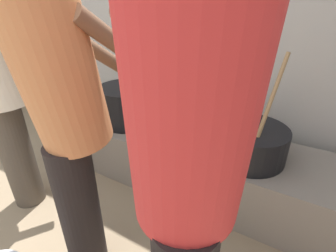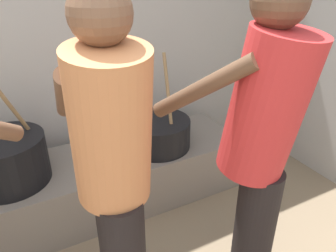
{
  "view_description": "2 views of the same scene",
  "coord_description": "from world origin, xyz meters",
  "px_view_note": "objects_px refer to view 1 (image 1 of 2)",
  "views": [
    {
      "loc": [
        1.37,
        0.2,
        1.34
      ],
      "look_at": [
        0.74,
        1.26,
        0.71
      ],
      "focal_mm": 26.98,
      "sensor_mm": 36.0,
      "label": 1
    },
    {
      "loc": [
        0.21,
        -0.21,
        1.63
      ],
      "look_at": [
        0.84,
        0.97,
        0.95
      ],
      "focal_mm": 34.41,
      "sensor_mm": 36.0,
      "label": 2
    }
  ],
  "objects_px": {
    "cooking_pot_main": "(128,104)",
    "cook_in_red_shirt": "(187,174)",
    "cooking_pot_secondary": "(249,142)",
    "cook_in_cream_shirt": "(0,82)",
    "cook_in_orange_shirt": "(67,113)"
  },
  "relations": [
    {
      "from": "cooking_pot_main",
      "to": "cook_in_orange_shirt",
      "type": "height_order",
      "value": "cook_in_orange_shirt"
    },
    {
      "from": "cooking_pot_secondary",
      "to": "cook_in_orange_shirt",
      "type": "distance_m",
      "value": 1.1
    },
    {
      "from": "cooking_pot_main",
      "to": "cooking_pot_secondary",
      "type": "distance_m",
      "value": 1.0
    },
    {
      "from": "cooking_pot_main",
      "to": "cook_in_orange_shirt",
      "type": "relative_size",
      "value": 0.47
    },
    {
      "from": "cooking_pot_secondary",
      "to": "cooking_pot_main",
      "type": "bearing_deg",
      "value": 177.69
    },
    {
      "from": "cook_in_orange_shirt",
      "to": "cook_in_red_shirt",
      "type": "bearing_deg",
      "value": -12.06
    },
    {
      "from": "cooking_pot_main",
      "to": "cooking_pot_secondary",
      "type": "height_order",
      "value": "cooking_pot_main"
    },
    {
      "from": "cook_in_red_shirt",
      "to": "cooking_pot_secondary",
      "type": "bearing_deg",
      "value": 91.72
    },
    {
      "from": "cooking_pot_main",
      "to": "cook_in_orange_shirt",
      "type": "distance_m",
      "value": 1.03
    },
    {
      "from": "cook_in_cream_shirt",
      "to": "cook_in_red_shirt",
      "type": "xyz_separation_m",
      "value": [
        1.35,
        -0.26,
        0.03
      ]
    },
    {
      "from": "cook_in_red_shirt",
      "to": "cook_in_orange_shirt",
      "type": "distance_m",
      "value": 0.64
    },
    {
      "from": "cook_in_orange_shirt",
      "to": "cooking_pot_main",
      "type": "bearing_deg",
      "value": 114.53
    },
    {
      "from": "cooking_pot_main",
      "to": "cook_in_cream_shirt",
      "type": "bearing_deg",
      "value": -113.54
    },
    {
      "from": "cook_in_cream_shirt",
      "to": "cook_in_orange_shirt",
      "type": "height_order",
      "value": "cook_in_orange_shirt"
    },
    {
      "from": "cooking_pot_main",
      "to": "cook_in_red_shirt",
      "type": "relative_size",
      "value": 0.47
    }
  ]
}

